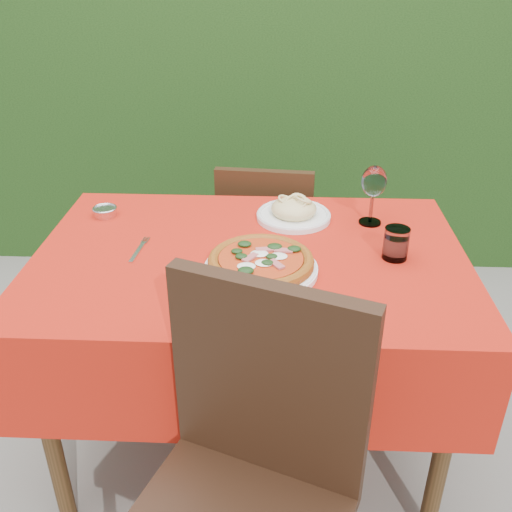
{
  "coord_description": "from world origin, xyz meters",
  "views": [
    {
      "loc": [
        0.08,
        -1.46,
        1.54
      ],
      "look_at": [
        0.02,
        -0.05,
        0.77
      ],
      "focal_mm": 40.0,
      "sensor_mm": 36.0,
      "label": 1
    }
  ],
  "objects_px": {
    "chair_far": "(266,243)",
    "water_glass": "(396,245)",
    "pizza_plate": "(261,263)",
    "pasta_plate": "(294,212)",
    "wine_glass": "(374,184)",
    "fork": "(137,252)",
    "steel_ramekin": "(105,212)",
    "chair_near": "(248,477)"
  },
  "relations": [
    {
      "from": "fork",
      "to": "steel_ramekin",
      "type": "relative_size",
      "value": 2.32
    },
    {
      "from": "chair_far",
      "to": "pizza_plate",
      "type": "bearing_deg",
      "value": 95.13
    },
    {
      "from": "chair_far",
      "to": "pasta_plate",
      "type": "relative_size",
      "value": 3.36
    },
    {
      "from": "fork",
      "to": "pasta_plate",
      "type": "bearing_deg",
      "value": 34.43
    },
    {
      "from": "chair_near",
      "to": "pizza_plate",
      "type": "bearing_deg",
      "value": 110.21
    },
    {
      "from": "pizza_plate",
      "to": "water_glass",
      "type": "height_order",
      "value": "water_glass"
    },
    {
      "from": "pasta_plate",
      "to": "water_glass",
      "type": "xyz_separation_m",
      "value": [
        0.29,
        -0.25,
        0.02
      ]
    },
    {
      "from": "chair_far",
      "to": "fork",
      "type": "xyz_separation_m",
      "value": [
        -0.36,
        -0.61,
        0.28
      ]
    },
    {
      "from": "pizza_plate",
      "to": "wine_glass",
      "type": "bearing_deg",
      "value": 43.93
    },
    {
      "from": "pasta_plate",
      "to": "fork",
      "type": "distance_m",
      "value": 0.53
    },
    {
      "from": "pasta_plate",
      "to": "steel_ramekin",
      "type": "distance_m",
      "value": 0.62
    },
    {
      "from": "chair_far",
      "to": "pizza_plate",
      "type": "height_order",
      "value": "chair_far"
    },
    {
      "from": "water_glass",
      "to": "fork",
      "type": "relative_size",
      "value": 0.55
    },
    {
      "from": "wine_glass",
      "to": "fork",
      "type": "relative_size",
      "value": 1.14
    },
    {
      "from": "pizza_plate",
      "to": "pasta_plate",
      "type": "xyz_separation_m",
      "value": [
        0.09,
        0.35,
        -0.0
      ]
    },
    {
      "from": "chair_far",
      "to": "pizza_plate",
      "type": "xyz_separation_m",
      "value": [
        0.0,
        -0.71,
        0.31
      ]
    },
    {
      "from": "water_glass",
      "to": "steel_ramekin",
      "type": "height_order",
      "value": "water_glass"
    },
    {
      "from": "steel_ramekin",
      "to": "pizza_plate",
      "type": "bearing_deg",
      "value": -32.95
    },
    {
      "from": "pasta_plate",
      "to": "chair_near",
      "type": "bearing_deg",
      "value": -96.46
    },
    {
      "from": "pizza_plate",
      "to": "wine_glass",
      "type": "xyz_separation_m",
      "value": [
        0.34,
        0.33,
        0.11
      ]
    },
    {
      "from": "pizza_plate",
      "to": "steel_ramekin",
      "type": "relative_size",
      "value": 4.69
    },
    {
      "from": "fork",
      "to": "wine_glass",
      "type": "bearing_deg",
      "value": 23.51
    },
    {
      "from": "chair_far",
      "to": "water_glass",
      "type": "height_order",
      "value": "water_glass"
    },
    {
      "from": "chair_far",
      "to": "steel_ramekin",
      "type": "xyz_separation_m",
      "value": [
        -0.53,
        -0.36,
        0.29
      ]
    },
    {
      "from": "chair_far",
      "to": "water_glass",
      "type": "distance_m",
      "value": 0.79
    },
    {
      "from": "chair_near",
      "to": "wine_glass",
      "type": "distance_m",
      "value": 0.98
    },
    {
      "from": "chair_near",
      "to": "chair_far",
      "type": "relative_size",
      "value": 1.19
    },
    {
      "from": "chair_near",
      "to": "wine_glass",
      "type": "bearing_deg",
      "value": 88.85
    },
    {
      "from": "water_glass",
      "to": "fork",
      "type": "height_order",
      "value": "water_glass"
    },
    {
      "from": "water_glass",
      "to": "wine_glass",
      "type": "relative_size",
      "value": 0.48
    },
    {
      "from": "water_glass",
      "to": "wine_glass",
      "type": "bearing_deg",
      "value": 99.92
    },
    {
      "from": "pizza_plate",
      "to": "wine_glass",
      "type": "distance_m",
      "value": 0.48
    },
    {
      "from": "wine_glass",
      "to": "fork",
      "type": "distance_m",
      "value": 0.76
    },
    {
      "from": "chair_near",
      "to": "pizza_plate",
      "type": "height_order",
      "value": "chair_near"
    },
    {
      "from": "pasta_plate",
      "to": "steel_ramekin",
      "type": "relative_size",
      "value": 3.29
    },
    {
      "from": "chair_far",
      "to": "fork",
      "type": "bearing_deg",
      "value": 64.29
    },
    {
      "from": "chair_far",
      "to": "fork",
      "type": "height_order",
      "value": "chair_far"
    },
    {
      "from": "water_glass",
      "to": "fork",
      "type": "bearing_deg",
      "value": -179.74
    },
    {
      "from": "pasta_plate",
      "to": "wine_glass",
      "type": "relative_size",
      "value": 1.24
    },
    {
      "from": "pizza_plate",
      "to": "wine_glass",
      "type": "relative_size",
      "value": 1.77
    },
    {
      "from": "chair_near",
      "to": "steel_ramekin",
      "type": "bearing_deg",
      "value": 141.82
    },
    {
      "from": "chair_far",
      "to": "steel_ramekin",
      "type": "height_order",
      "value": "chair_far"
    }
  ]
}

